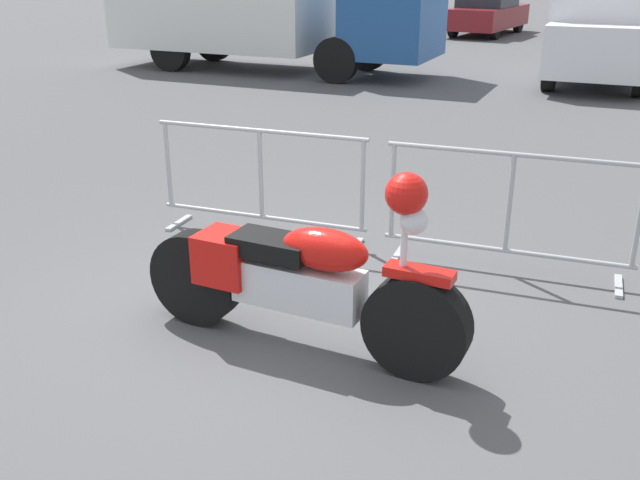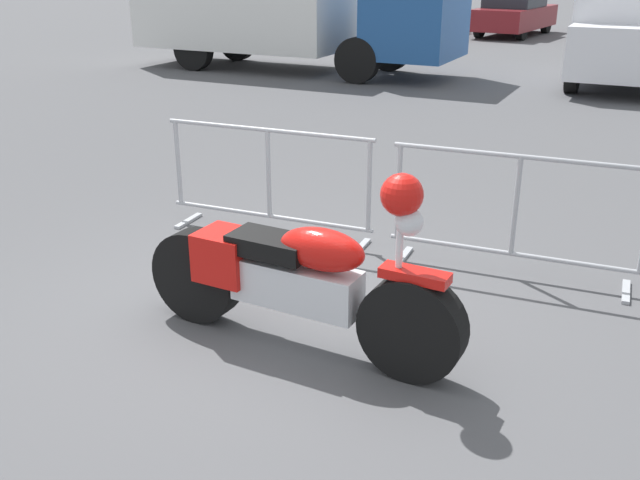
% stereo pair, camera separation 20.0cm
% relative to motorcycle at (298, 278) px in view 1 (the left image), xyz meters
% --- Properties ---
extents(ground_plane, '(120.00, 120.00, 0.00)m').
position_rel_motorcycle_xyz_m(ground_plane, '(-0.47, 0.26, -0.52)').
color(ground_plane, '#4C4C4F').
extents(motorcycle, '(2.41, 0.43, 1.36)m').
position_rel_motorcycle_xyz_m(motorcycle, '(0.00, 0.00, 0.00)').
color(motorcycle, black).
rests_on(motorcycle, ground).
extents(crowd_barrier_near, '(2.12, 0.48, 1.07)m').
position_rel_motorcycle_xyz_m(crowd_barrier_near, '(-1.16, 1.80, 0.03)').
color(crowd_barrier_near, '#9EA0A5').
rests_on(crowd_barrier_near, ground).
extents(crowd_barrier_far, '(2.12, 0.48, 1.07)m').
position_rel_motorcycle_xyz_m(crowd_barrier_far, '(1.16, 1.80, 0.03)').
color(crowd_barrier_far, '#9EA0A5').
rests_on(crowd_barrier_far, ground).
extents(delivery_van, '(2.11, 5.05, 2.31)m').
position_rel_motorcycle_xyz_m(delivery_van, '(1.62, 12.95, 0.72)').
color(delivery_van, silver).
rests_on(delivery_van, ground).
extents(parked_car_white, '(2.27, 4.28, 1.38)m').
position_rel_motorcycle_xyz_m(parked_car_white, '(-11.60, 21.70, 0.18)').
color(parked_car_white, white).
rests_on(parked_car_white, ground).
extents(parked_car_tan, '(2.43, 4.58, 1.48)m').
position_rel_motorcycle_xyz_m(parked_car_tan, '(-8.48, 21.98, 0.23)').
color(parked_car_tan, tan).
rests_on(parked_car_tan, ground).
extents(parked_car_black, '(2.37, 4.48, 1.45)m').
position_rel_motorcycle_xyz_m(parked_car_black, '(-5.35, 21.43, 0.21)').
color(parked_car_black, black).
rests_on(parked_car_black, ground).
extents(parked_car_maroon, '(2.31, 4.37, 1.41)m').
position_rel_motorcycle_xyz_m(parked_car_maroon, '(-2.23, 21.66, 0.20)').
color(parked_car_maroon, maroon).
rests_on(parked_car_maroon, ground).
extents(pedestrian, '(0.48, 0.48, 1.69)m').
position_rel_motorcycle_xyz_m(pedestrian, '(2.12, 14.15, 0.40)').
color(pedestrian, '#262838').
rests_on(pedestrian, ground).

